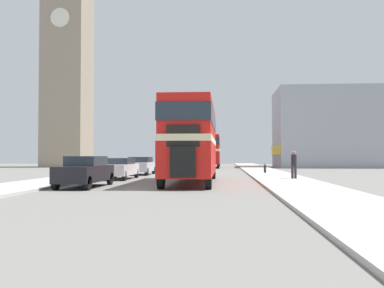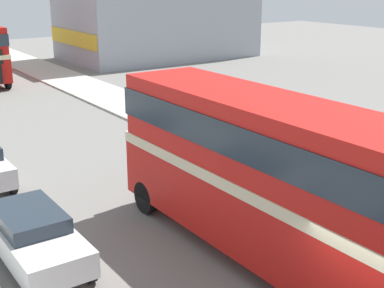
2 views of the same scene
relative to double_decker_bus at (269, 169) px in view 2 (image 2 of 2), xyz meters
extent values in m
cube|color=red|center=(0.00, 0.02, -1.25)|extent=(2.48, 10.73, 1.71)
cube|color=beige|center=(0.00, 0.02, -0.24)|extent=(2.50, 10.78, 0.31)
cube|color=red|center=(0.00, 0.02, 0.85)|extent=(2.43, 10.51, 1.86)
cube|color=#232D38|center=(0.00, 0.02, 0.94)|extent=(2.50, 10.62, 0.84)
cylinder|color=black|center=(-1.10, 4.44, -2.07)|extent=(0.28, 1.05, 1.05)
cylinder|color=black|center=(1.10, 4.44, -2.07)|extent=(0.28, 1.05, 1.05)
cylinder|color=black|center=(1.11, 26.89, -2.07)|extent=(0.28, 1.05, 1.05)
cube|color=white|center=(-5.06, 3.55, -1.96)|extent=(1.73, 4.60, 0.69)
cube|color=#232D38|center=(-5.06, 3.73, -1.42)|extent=(1.52, 2.39, 0.41)
cylinder|color=black|center=(-4.30, 1.70, -2.28)|extent=(0.20, 0.64, 0.64)
cylinder|color=black|center=(-4.30, 5.40, -2.28)|extent=(0.20, 0.64, 0.64)
cylinder|color=black|center=(-4.14, 8.47, -2.28)|extent=(0.20, 0.64, 0.64)
cylinder|color=#282833|center=(6.07, 2.95, -2.06)|extent=(0.16, 0.16, 0.83)
cylinder|color=#282833|center=(6.26, 2.95, -2.06)|extent=(0.16, 0.16, 0.83)
cylinder|color=black|center=(6.16, 2.95, -1.32)|extent=(0.35, 0.35, 0.66)
sphere|color=#9E7051|center=(6.16, 2.95, -0.87)|extent=(0.23, 0.23, 0.23)
torus|color=black|center=(5.19, 11.12, -2.12)|extent=(0.05, 0.71, 0.71)
torus|color=black|center=(5.19, 12.17, -2.12)|extent=(0.05, 0.71, 0.71)
cylinder|color=#234C93|center=(5.19, 11.64, -1.98)|extent=(0.04, 1.06, 0.34)
cylinder|color=#234C93|center=(5.19, 12.02, -1.91)|extent=(0.04, 0.04, 0.43)
cube|color=#999EA8|center=(17.10, 33.75, 2.56)|extent=(16.60, 9.86, 10.32)
cube|color=gold|center=(8.73, 33.75, -0.33)|extent=(0.12, 9.36, 1.24)
camera|label=1|loc=(1.81, -24.13, -1.06)|focal=40.00mm
camera|label=2|loc=(-8.84, -9.37, 4.69)|focal=50.00mm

